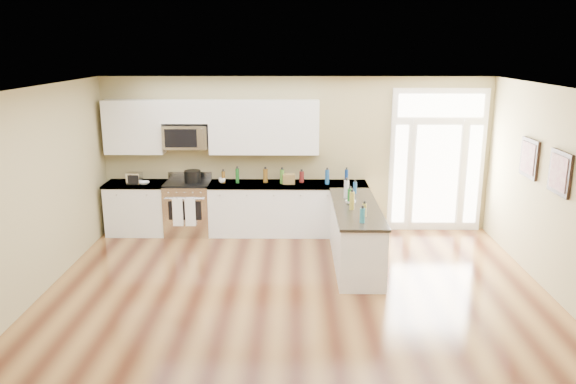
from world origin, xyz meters
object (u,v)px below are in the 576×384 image
Objects in this scene: peninsula_cabinet at (355,237)px; stockpot at (192,176)px; kitchen_range at (189,208)px; toaster_oven at (135,178)px.

peninsula_cabinet is 3.21m from stockpot.
peninsula_cabinet is at bearing -26.76° from kitchen_range.
peninsula_cabinet is 2.15× the size of kitchen_range.
peninsula_cabinet is 7.89× the size of stockpot.
stockpot is at bearing 14.02° from toaster_oven.
peninsula_cabinet is 4.07m from toaster_oven.
toaster_oven reaches higher than peninsula_cabinet.
kitchen_range is at bearing -166.19° from stockpot.
stockpot reaches higher than toaster_oven.
stockpot is 1.21× the size of toaster_oven.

